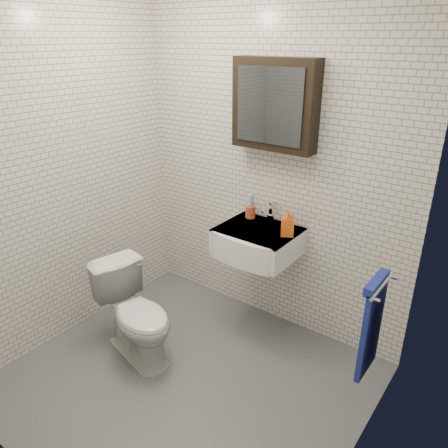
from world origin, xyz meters
name	(u,v)px	position (x,y,z in m)	size (l,w,h in m)	color
ground	(185,380)	(0.00, 0.00, 0.01)	(2.20, 2.00, 0.01)	#4D5054
room_shell	(176,169)	(0.00, 0.00, 1.47)	(2.22, 2.02, 2.51)	silver
washbasin	(255,243)	(0.05, 0.73, 0.76)	(0.55, 0.50, 0.20)	white
faucet	(270,214)	(0.05, 0.93, 0.92)	(0.06, 0.20, 0.15)	silver
mirror_cabinet	(275,105)	(0.05, 0.93, 1.70)	(0.60, 0.15, 0.60)	black
towel_rail	(372,322)	(1.04, 0.35, 0.72)	(0.09, 0.30, 0.58)	silver
toothbrush_cup	(250,211)	(-0.12, 0.92, 0.90)	(0.09, 0.09, 0.21)	#AA452A
soap_bottle	(288,222)	(0.27, 0.81, 0.95)	(0.09, 0.09, 0.19)	orange
toilet	(136,314)	(-0.45, 0.01, 0.34)	(0.38, 0.66, 0.67)	white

